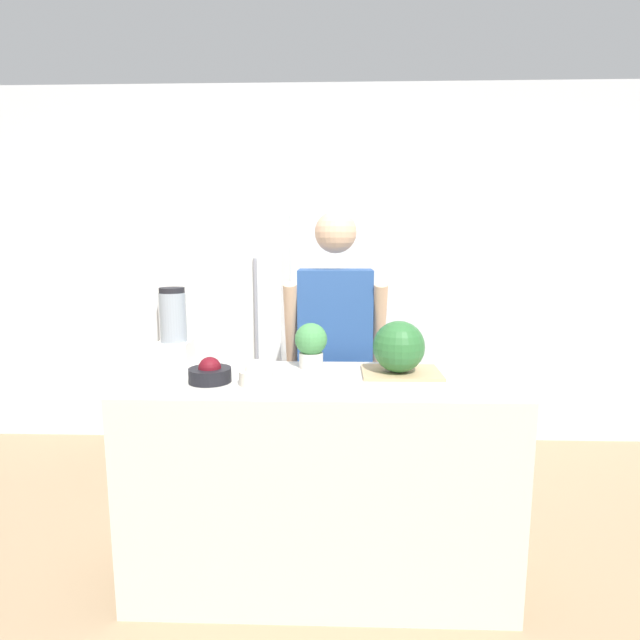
% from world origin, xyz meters
% --- Properties ---
extents(ground_plane, '(14.00, 14.00, 0.00)m').
position_xyz_m(ground_plane, '(0.00, 0.00, 0.00)').
color(ground_plane, tan).
extents(wall_back, '(8.00, 0.06, 2.60)m').
position_xyz_m(wall_back, '(0.00, 1.95, 1.30)').
color(wall_back, silver).
rests_on(wall_back, ground_plane).
extents(counter_island, '(1.61, 0.62, 0.92)m').
position_xyz_m(counter_island, '(0.00, 0.31, 0.46)').
color(counter_island, beige).
rests_on(counter_island, ground_plane).
extents(refrigerator, '(0.76, 0.65, 1.81)m').
position_xyz_m(refrigerator, '(-0.65, 1.58, 0.91)').
color(refrigerator, white).
rests_on(refrigerator, ground_plane).
extents(person, '(0.52, 0.26, 1.66)m').
position_xyz_m(person, '(0.06, 0.84, 0.86)').
color(person, '#4C608C').
rests_on(person, ground_plane).
extents(cutting_board, '(0.34, 0.26, 0.01)m').
position_xyz_m(cutting_board, '(0.36, 0.40, 0.93)').
color(cutting_board, tan).
rests_on(cutting_board, counter_island).
extents(watermelon, '(0.23, 0.23, 0.23)m').
position_xyz_m(watermelon, '(0.34, 0.38, 1.05)').
color(watermelon, '#2D6B33').
rests_on(watermelon, cutting_board).
extents(bowl_cherries, '(0.18, 0.18, 0.11)m').
position_xyz_m(bowl_cherries, '(-0.46, 0.25, 0.96)').
color(bowl_cherries, black).
rests_on(bowl_cherries, counter_island).
extents(bowl_cream, '(0.14, 0.14, 0.11)m').
position_xyz_m(bowl_cream, '(-0.26, 0.22, 0.97)').
color(bowl_cream, beige).
rests_on(bowl_cream, counter_island).
extents(blender, '(0.15, 0.15, 0.37)m').
position_xyz_m(blender, '(-0.69, 0.50, 1.09)').
color(blender, silver).
rests_on(blender, counter_island).
extents(potted_plant, '(0.15, 0.15, 0.21)m').
position_xyz_m(potted_plant, '(-0.05, 0.50, 1.04)').
color(potted_plant, beige).
rests_on(potted_plant, counter_island).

